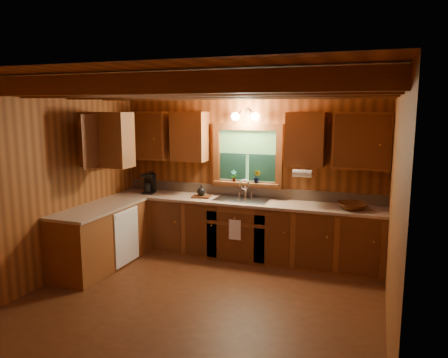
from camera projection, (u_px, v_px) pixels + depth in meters
room at (201, 194)px, 4.95m from camera, size 4.20×4.20×4.20m
ceiling_beams at (200, 89)px, 4.75m from camera, size 4.20×2.54×0.18m
base_cabinets at (204, 232)px, 6.44m from camera, size 4.20×2.22×0.86m
countertop at (205, 203)px, 6.37m from camera, size 4.20×2.24×0.04m
backsplash at (247, 191)px, 6.75m from camera, size 4.20×0.02×0.16m
dishwasher_panel at (127, 237)px, 6.21m from camera, size 0.02×0.60×0.80m
upper_cabinets at (203, 138)px, 6.37m from camera, size 4.19×1.77×0.78m
window at (247, 157)px, 6.64m from camera, size 1.12×0.08×1.00m
window_sill at (246, 183)px, 6.66m from camera, size 1.06×0.14×0.04m
wall_sconce at (245, 116)px, 6.42m from camera, size 0.45×0.21×0.17m
paper_towel_roll at (302, 173)px, 6.04m from camera, size 0.27×0.11×0.11m
dish_towel at (235, 230)px, 6.25m from camera, size 0.18×0.01×0.30m
sink at (242, 203)px, 6.50m from camera, size 0.82×0.48×0.43m
coffee_maker at (149, 184)px, 6.99m from camera, size 0.18×0.23×0.32m
utensil_crock at (151, 187)px, 7.07m from camera, size 0.13×0.13×0.36m
cutting_board at (201, 197)px, 6.68m from camera, size 0.32×0.25×0.03m
teakettle at (201, 192)px, 6.67m from camera, size 0.13×0.13×0.17m
wicker_basket at (352, 206)px, 5.87m from camera, size 0.53×0.53×0.10m
potted_plant_left at (234, 176)px, 6.69m from camera, size 0.11×0.10×0.18m
potted_plant_right at (257, 177)px, 6.58m from camera, size 0.12×0.11×0.20m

